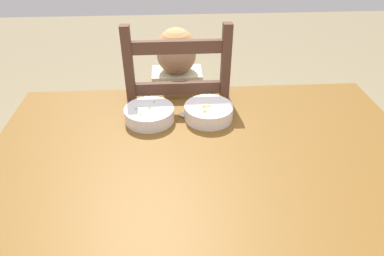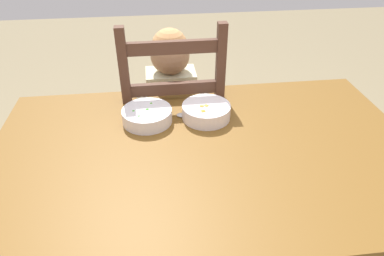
{
  "view_description": "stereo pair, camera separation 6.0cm",
  "coord_description": "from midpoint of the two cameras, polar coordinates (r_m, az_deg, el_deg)",
  "views": [
    {
      "loc": [
        -0.1,
        -0.91,
        1.42
      ],
      "look_at": [
        -0.04,
        0.06,
        0.76
      ],
      "focal_mm": 32.67,
      "sensor_mm": 36.0,
      "label": 1
    },
    {
      "loc": [
        -0.16,
        -0.91,
        1.42
      ],
      "look_at": [
        -0.04,
        0.06,
        0.76
      ],
      "focal_mm": 32.67,
      "sensor_mm": 36.0,
      "label": 2
    }
  ],
  "objects": [
    {
      "name": "bowl_of_peas",
      "position": [
        1.3,
        -5.67,
        2.3
      ],
      "size": [
        0.18,
        0.18,
        0.05
      ],
      "color": "white",
      "rests_on": "dining_table"
    },
    {
      "name": "child_figure",
      "position": [
        1.61,
        -1.28,
        4.61
      ],
      "size": [
        0.32,
        0.31,
        0.95
      ],
      "color": "beige",
      "rests_on": "ground"
    },
    {
      "name": "bowl_of_carrots",
      "position": [
        1.31,
        4.03,
        2.66
      ],
      "size": [
        0.18,
        0.18,
        0.05
      ],
      "color": "white",
      "rests_on": "dining_table"
    },
    {
      "name": "spoon",
      "position": [
        1.33,
        0.97,
        2.14
      ],
      "size": [
        0.14,
        0.03,
        0.01
      ],
      "color": "silver",
      "rests_on": "dining_table"
    },
    {
      "name": "dining_chair",
      "position": [
        1.69,
        -1.21,
        -0.0
      ],
      "size": [
        0.42,
        0.42,
        1.02
      ],
      "color": "#503325",
      "rests_on": "ground"
    },
    {
      "name": "dining_table",
      "position": [
        1.22,
        3.46,
        -7.08
      ],
      "size": [
        1.43,
        0.89,
        0.71
      ],
      "color": "brown",
      "rests_on": "ground"
    }
  ]
}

